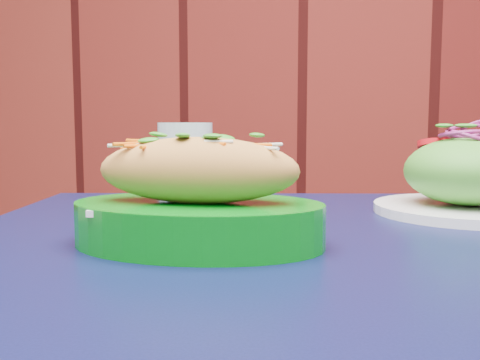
# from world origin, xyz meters

# --- Properties ---
(cafe_table) EXTENTS (0.96, 0.96, 0.75)m
(cafe_table) POSITION_xyz_m (-0.22, 1.77, 0.66)
(cafe_table) COLOR black
(cafe_table) RESTS_ON ground
(banh_mi_basket) EXTENTS (0.26, 0.17, 0.11)m
(banh_mi_basket) POSITION_xyz_m (-0.34, 1.75, 0.79)
(banh_mi_basket) COLOR #027110
(banh_mi_basket) RESTS_ON cafe_table
(salad_plate) EXTENTS (0.24, 0.24, 0.12)m
(salad_plate) POSITION_xyz_m (-0.05, 2.01, 0.80)
(salad_plate) COLOR white
(salad_plate) RESTS_ON cafe_table
(water_glass) EXTENTS (0.07, 0.07, 0.12)m
(water_glass) POSITION_xyz_m (-0.42, 1.95, 0.81)
(water_glass) COLOR silver
(water_glass) RESTS_ON cafe_table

